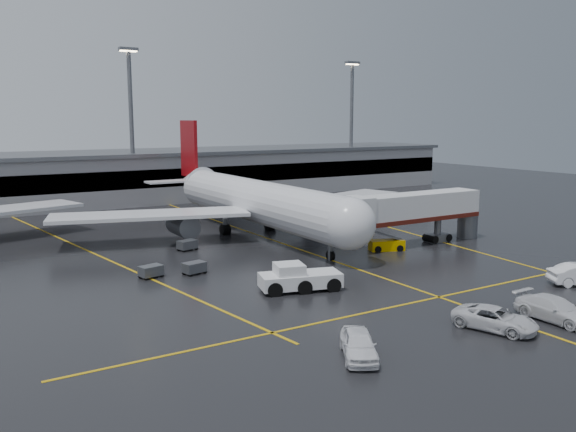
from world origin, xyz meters
TOP-DOWN VIEW (x-y plane):
  - ground at (0.00, 0.00)m, footprint 220.00×220.00m
  - apron_line_centre at (0.00, 0.00)m, footprint 0.25×90.00m
  - apron_line_stop at (0.00, -22.00)m, footprint 60.00×0.25m
  - apron_line_left at (-20.00, 10.00)m, footprint 9.99×69.35m
  - apron_line_right at (18.00, 10.00)m, footprint 7.57×69.64m
  - terminal at (0.00, 47.93)m, footprint 122.00×19.00m
  - light_mast_mid at (-5.00, 42.00)m, footprint 3.00×1.20m
  - light_mast_right at (40.00, 42.00)m, footprint 3.00×1.20m
  - main_airliner at (0.00, 9.70)m, footprint 48.80×45.60m
  - jet_bridge at (11.87, -6.00)m, footprint 19.90×3.40m
  - pushback_tractor at (-8.61, -14.38)m, footprint 7.23×4.50m
  - belt_loader at (7.85, -6.52)m, footprint 4.04×2.79m
  - service_van_a at (-2.30, -29.38)m, footprint 4.27×6.15m
  - service_van_b at (2.78, -30.39)m, footprint 2.45×5.88m
  - service_van_d at (-13.16, -28.32)m, footprint 4.15×5.18m
  - baggage_cart_a at (-13.96, -4.95)m, footprint 2.23×1.69m
  - baggage_cart_b at (-17.79, -4.08)m, footprint 2.24×1.71m
  - baggage_cart_c at (-10.69, 4.82)m, footprint 2.25×1.73m

SIDE VIEW (x-z plane):
  - ground at x=0.00m, z-range 0.00..0.00m
  - apron_line_centre at x=0.00m, z-range 0.00..0.02m
  - apron_line_stop at x=0.00m, z-range 0.00..0.02m
  - apron_line_left at x=-20.00m, z-range 0.00..0.02m
  - apron_line_right at x=18.00m, z-range 0.00..0.02m
  - belt_loader at x=7.85m, z-range -0.60..1.76m
  - baggage_cart_a at x=-13.96m, z-range 0.07..1.19m
  - baggage_cart_b at x=-17.79m, z-range 0.07..1.19m
  - baggage_cart_c at x=-10.69m, z-range 0.07..1.19m
  - service_van_a at x=-2.30m, z-range 0.00..1.56m
  - service_van_d at x=-13.16m, z-range 0.00..1.66m
  - service_van_b at x=2.78m, z-range 0.00..1.70m
  - pushback_tractor at x=-8.61m, z-range -0.25..2.16m
  - jet_bridge at x=11.87m, z-range 0.91..6.96m
  - main_airliner at x=0.00m, z-range -2.84..11.26m
  - terminal at x=0.00m, z-range 0.02..8.62m
  - light_mast_mid at x=-5.00m, z-range 1.75..27.20m
  - light_mast_right at x=40.00m, z-range 1.75..27.20m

